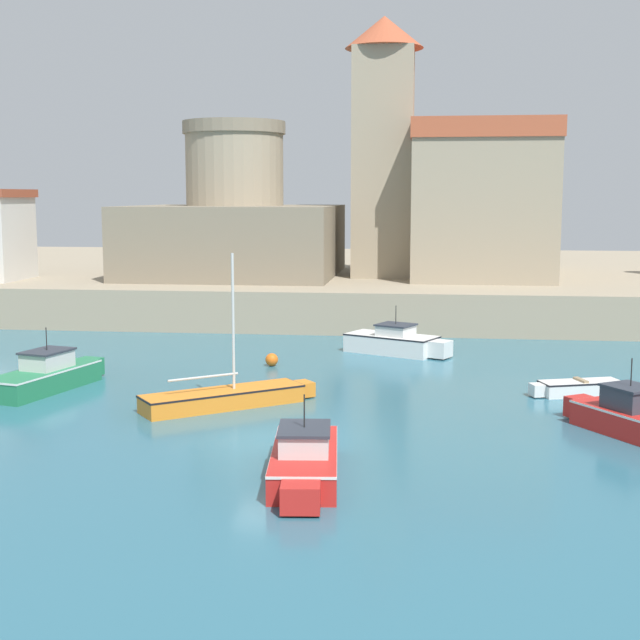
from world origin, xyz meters
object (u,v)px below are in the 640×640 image
at_px(motorboat_red_4, 304,460).
at_px(motorboat_red_5, 630,417).
at_px(fortress, 235,227).
at_px(sailboat_orange_2, 227,397).
at_px(motorboat_green_3, 47,375).
at_px(dinghy_white_6, 578,387).
at_px(motorboat_white_1, 395,342).
at_px(church, 463,190).
at_px(mooring_buoy, 272,360).

height_order(motorboat_red_4, motorboat_red_5, motorboat_red_5).
bearing_deg(fortress, sailboat_orange_2, -78.53).
distance_m(motorboat_green_3, motorboat_red_5, 21.78).
height_order(dinghy_white_6, fortress, fortress).
relative_size(motorboat_white_1, fortress, 0.40).
relative_size(motorboat_green_3, dinghy_white_6, 1.67).
bearing_deg(dinghy_white_6, fortress, 128.14).
height_order(motorboat_white_1, motorboat_red_4, same).
height_order(motorboat_green_3, church, church).
xyz_separation_m(motorboat_green_3, motorboat_red_4, (11.63, -9.82, -0.05)).
xyz_separation_m(church, fortress, (-14.90, -1.93, -2.39)).
xyz_separation_m(motorboat_green_3, church, (17.10, 27.05, 7.38)).
xyz_separation_m(motorboat_white_1, church, (3.72, 17.23, 7.40)).
bearing_deg(motorboat_red_5, motorboat_red_4, -149.37).
relative_size(motorboat_red_5, church, 0.29).
relative_size(motorboat_red_4, fortress, 0.43).
xyz_separation_m(sailboat_orange_2, dinghy_white_6, (13.01, 3.50, -0.07)).
relative_size(motorboat_red_4, motorboat_red_5, 1.21).
distance_m(motorboat_white_1, mooring_buoy, 6.66).
bearing_deg(fortress, motorboat_red_4, -74.89).
bearing_deg(mooring_buoy, church, 66.62).
bearing_deg(fortress, motorboat_red_5, -56.62).
distance_m(motorboat_green_3, church, 32.84).
bearing_deg(sailboat_orange_2, church, 72.02).
distance_m(motorboat_red_5, mooring_buoy, 16.74).
bearing_deg(church, mooring_buoy, -113.38).
bearing_deg(motorboat_green_3, dinghy_white_6, 4.32).
distance_m(motorboat_white_1, motorboat_red_4, 19.72).
relative_size(motorboat_red_5, mooring_buoy, 8.29).
height_order(sailboat_orange_2, dinghy_white_6, sailboat_orange_2).
relative_size(sailboat_orange_2, dinghy_white_6, 1.63).
distance_m(motorboat_white_1, fortress, 19.60).
distance_m(motorboat_red_5, church, 32.24).
bearing_deg(church, motorboat_green_3, -122.29).
height_order(mooring_buoy, fortress, fortress).
xyz_separation_m(dinghy_white_6, mooring_buoy, (-12.73, 4.37, -0.01)).
height_order(motorboat_green_3, fortress, fortress).
distance_m(church, fortress, 15.21).
bearing_deg(motorboat_green_3, motorboat_red_4, -40.18).
xyz_separation_m(sailboat_orange_2, fortress, (-5.49, 27.06, 5.20)).
height_order(motorboat_red_5, mooring_buoy, motorboat_red_5).
height_order(motorboat_white_1, fortress, fortress).
height_order(sailboat_orange_2, mooring_buoy, sailboat_orange_2).
bearing_deg(motorboat_red_4, motorboat_white_1, 84.93).
bearing_deg(dinghy_white_6, church, 98.04).
bearing_deg(sailboat_orange_2, fortress, 101.47).
bearing_deg(motorboat_red_4, dinghy_white_6, 51.47).
xyz_separation_m(motorboat_green_3, dinghy_white_6, (20.70, 1.56, -0.28)).
distance_m(motorboat_green_3, fortress, 25.71).
bearing_deg(motorboat_green_3, motorboat_white_1, 36.29).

